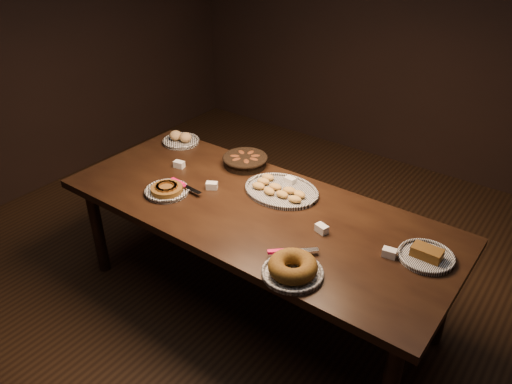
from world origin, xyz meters
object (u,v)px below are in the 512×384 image
Objects in this scene: madeleine_platter at (280,190)px; buffet_table at (255,217)px; apple_tart_plate at (167,190)px; bundt_cake_plate at (293,268)px.

buffet_table is at bearing -103.39° from madeleine_platter.
madeleine_platter is (0.56, 0.42, -0.00)m from apple_tart_plate.
bundt_cake_plate reaches higher than apple_tart_plate.
apple_tart_plate reaches higher than buffet_table.
apple_tart_plate reaches higher than madeleine_platter.
buffet_table is 6.15× the size of bundt_cake_plate.
apple_tart_plate is 0.87× the size of bundt_cake_plate.
madeleine_platter reaches higher than buffet_table.
apple_tart_plate is 0.70m from madeleine_platter.
bundt_cake_plate is (0.51, -0.38, 0.11)m from buffet_table.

